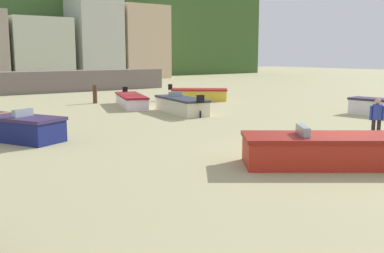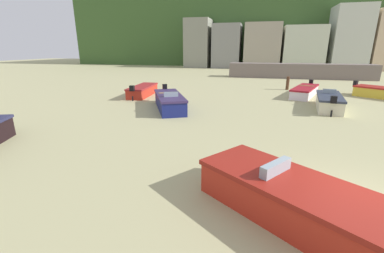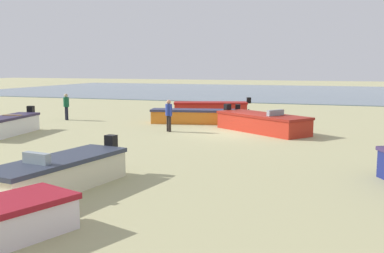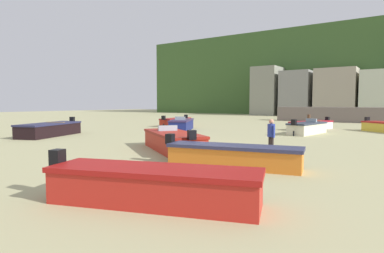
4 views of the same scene
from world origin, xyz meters
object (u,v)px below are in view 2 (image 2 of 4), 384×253
Objects in this scene: boat_cream_0 at (329,102)px; boat_navy_3 at (169,101)px; boat_red_6 at (310,207)px; boat_yellow_7 at (383,93)px; mooring_post_near_water at (288,83)px; boat_white_9 at (305,91)px; boat_red_4 at (143,91)px.

boat_cream_0 is 0.96× the size of boat_navy_3.
boat_red_6 is (-3.27, -12.56, 0.02)m from boat_cream_0.
boat_red_6 is 1.29× the size of boat_yellow_7.
boat_yellow_7 is at bearing -20.87° from mooring_post_near_water.
boat_navy_3 reaches higher than mooring_post_near_water.
boat_navy_3 reaches higher than boat_cream_0.
boat_red_6 reaches higher than boat_white_9.
boat_cream_0 reaches higher than boat_yellow_7.
mooring_post_near_water is at bearing 112.14° from boat_cream_0.
boat_navy_3 is 0.94× the size of boat_white_9.
boat_red_4 is at bearing -177.02° from boat_cream_0.
boat_navy_3 is at bearing -156.26° from boat_cream_0.
boat_navy_3 is 11.52m from boat_white_9.
boat_navy_3 is 13.01m from mooring_post_near_water.
boat_white_9 is (12.79, 3.02, -0.03)m from boat_red_4.
boat_navy_3 is at bearing -128.45° from mooring_post_near_water.
boat_yellow_7 is at bearing -155.35° from boat_white_9.
boat_red_6 is at bearing -94.25° from mooring_post_near_water.
boat_cream_0 is 1.03× the size of boat_red_4.
mooring_post_near_water is at bearing -52.70° from boat_white_9.
boat_cream_0 is 3.83× the size of mooring_post_near_water.
boat_red_6 is 20.21m from mooring_post_near_water.
boat_navy_3 is 16.71m from boat_yellow_7.
boat_red_6 is 17.20m from boat_white_9.
boat_red_4 is 0.86× the size of boat_red_6.
mooring_post_near_water is (11.76, 6.17, 0.20)m from boat_red_4.
boat_white_9 is at bearing -168.63° from boat_navy_3.
boat_yellow_7 is at bearing 53.93° from boat_cream_0.
boat_yellow_7 reaches higher than boat_red_4.
boat_red_6 is 4.30× the size of mooring_post_near_water.
boat_red_4 is 3.72× the size of mooring_post_near_water.
boat_red_4 is 17.35m from boat_red_6.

